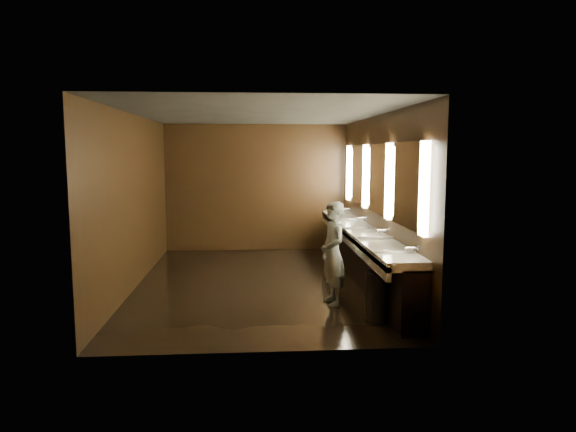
# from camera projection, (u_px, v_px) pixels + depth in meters

# --- Properties ---
(floor) EXTENTS (6.00, 6.00, 0.00)m
(floor) POSITION_uv_depth(u_px,v_px,m) (259.00, 283.00, 8.62)
(floor) COLOR black
(floor) RESTS_ON ground
(ceiling) EXTENTS (4.00, 6.00, 0.02)m
(ceiling) POSITION_uv_depth(u_px,v_px,m) (257.00, 114.00, 8.28)
(ceiling) COLOR #2D2D2B
(ceiling) RESTS_ON wall_back
(wall_back) EXTENTS (4.00, 0.02, 2.80)m
(wall_back) POSITION_uv_depth(u_px,v_px,m) (256.00, 188.00, 11.42)
(wall_back) COLOR black
(wall_back) RESTS_ON floor
(wall_front) EXTENTS (4.00, 0.02, 2.80)m
(wall_front) POSITION_uv_depth(u_px,v_px,m) (262.00, 226.00, 5.48)
(wall_front) COLOR black
(wall_front) RESTS_ON floor
(wall_left) EXTENTS (0.02, 6.00, 2.80)m
(wall_left) POSITION_uv_depth(u_px,v_px,m) (135.00, 201.00, 8.31)
(wall_left) COLOR black
(wall_left) RESTS_ON floor
(wall_right) EXTENTS (0.02, 6.00, 2.80)m
(wall_right) POSITION_uv_depth(u_px,v_px,m) (377.00, 200.00, 8.59)
(wall_right) COLOR black
(wall_right) RESTS_ON floor
(sink_counter) EXTENTS (0.55, 5.40, 1.01)m
(sink_counter) POSITION_uv_depth(u_px,v_px,m) (364.00, 253.00, 8.69)
(sink_counter) COLOR black
(sink_counter) RESTS_ON floor
(mirror_band) EXTENTS (0.06, 5.03, 1.15)m
(mirror_band) POSITION_uv_depth(u_px,v_px,m) (377.00, 179.00, 8.55)
(mirror_band) COLOR #FFF0C3
(mirror_band) RESTS_ON wall_right
(person) EXTENTS (0.47, 0.61, 1.49)m
(person) POSITION_uv_depth(u_px,v_px,m) (333.00, 253.00, 7.36)
(person) COLOR #7BA3B8
(person) RESTS_ON floor
(trash_bin) EXTENTS (0.48, 0.48, 0.62)m
(trash_bin) POSITION_uv_depth(u_px,v_px,m) (380.00, 295.00, 6.76)
(trash_bin) COLOR black
(trash_bin) RESTS_ON floor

